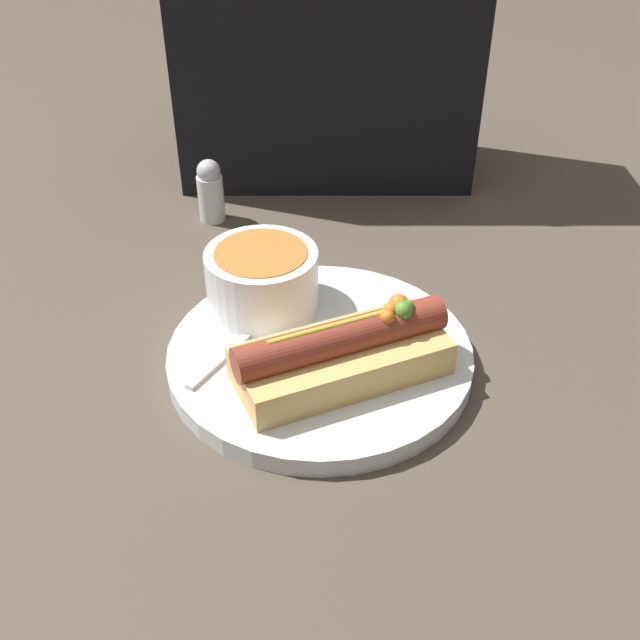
{
  "coord_description": "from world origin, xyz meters",
  "views": [
    {
      "loc": [
        -0.0,
        -0.5,
        0.42
      ],
      "look_at": [
        0.0,
        0.0,
        0.05
      ],
      "focal_mm": 42.0,
      "sensor_mm": 36.0,
      "label": 1
    }
  ],
  "objects": [
    {
      "name": "ground_plane",
      "position": [
        0.0,
        0.0,
        0.0
      ],
      "size": [
        4.0,
        4.0,
        0.0
      ],
      "primitive_type": "plane",
      "color": "#4C4238"
    },
    {
      "name": "dinner_plate",
      "position": [
        0.0,
        0.0,
        0.01
      ],
      "size": [
        0.26,
        0.26,
        0.02
      ],
      "color": "white",
      "rests_on": "ground_plane"
    },
    {
      "name": "hot_dog",
      "position": [
        0.02,
        -0.03,
        0.04
      ],
      "size": [
        0.19,
        0.13,
        0.06
      ],
      "rotation": [
        0.0,
        0.0,
        0.41
      ],
      "color": "#DBAD60",
      "rests_on": "dinner_plate"
    },
    {
      "name": "soup_bowl",
      "position": [
        -0.05,
        0.06,
        0.05
      ],
      "size": [
        0.1,
        0.1,
        0.06
      ],
      "color": "white",
      "rests_on": "dinner_plate"
    },
    {
      "name": "spoon",
      "position": [
        -0.05,
        0.03,
        0.02
      ],
      "size": [
        0.09,
        0.13,
        0.01
      ],
      "rotation": [
        0.0,
        0.0,
        1.03
      ],
      "color": "#B7B7BC",
      "rests_on": "dinner_plate"
    },
    {
      "name": "salt_shaker",
      "position": [
        -0.12,
        0.26,
        0.04
      ],
      "size": [
        0.03,
        0.03,
        0.07
      ],
      "color": "silver",
      "rests_on": "ground_plane"
    },
    {
      "name": "seated_diner",
      "position": [
        0.01,
        0.39,
        0.19
      ],
      "size": [
        0.35,
        0.16,
        0.46
      ],
      "color": "black",
      "rests_on": "ground_plane"
    }
  ]
}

